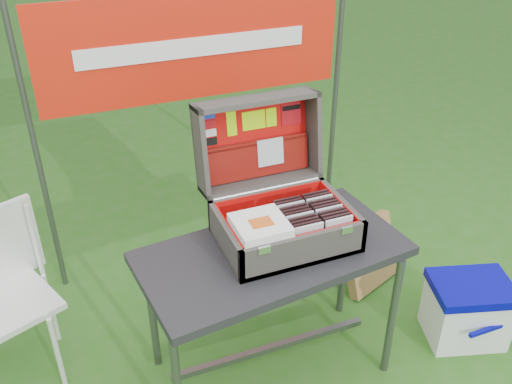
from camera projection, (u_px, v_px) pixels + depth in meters
name	position (u px, v px, depth m)	size (l,w,h in m)	color
ground	(275.00, 380.00, 2.71)	(80.00, 80.00, 0.00)	#266416
table	(271.00, 312.00, 2.60)	(1.13, 0.56, 0.71)	black
table_top	(272.00, 254.00, 2.43)	(1.13, 0.56, 0.04)	black
table_leg_fl	(177.00, 384.00, 2.28)	(0.04, 0.04, 0.67)	#59595B
table_leg_fr	(392.00, 318.00, 2.60)	(0.04, 0.04, 0.67)	#59595B
table_leg_bl	(152.00, 312.00, 2.63)	(0.04, 0.04, 0.67)	#59595B
table_leg_br	(344.00, 261.00, 2.95)	(0.04, 0.04, 0.67)	#59595B
table_brace	(271.00, 348.00, 2.72)	(0.98, 0.03, 0.03)	#59595B
suitcase	(280.00, 181.00, 2.38)	(0.56, 0.56, 0.54)	#5C5953
suitcase_base_bottom	(285.00, 239.00, 2.47)	(0.56, 0.40, 0.02)	#5C5953
suitcase_base_wall_front	(305.00, 251.00, 2.28)	(0.56, 0.02, 0.15)	#5C5953
suitcase_base_wall_back	(268.00, 204.00, 2.59)	(0.56, 0.02, 0.15)	#5C5953
suitcase_base_wall_left	(225.00, 240.00, 2.35)	(0.02, 0.40, 0.15)	#5C5953
suitcase_base_wall_right	(341.00, 213.00, 2.52)	(0.02, 0.40, 0.15)	#5C5953
suitcase_liner_floor	(285.00, 236.00, 2.46)	(0.52, 0.36, 0.01)	red
suitcase_latch_left	(264.00, 250.00, 2.18)	(0.05, 0.01, 0.03)	silver
suitcase_latch_right	(347.00, 230.00, 2.30)	(0.05, 0.01, 0.03)	silver
suitcase_hinge	(267.00, 189.00, 2.56)	(0.02, 0.02, 0.51)	silver
suitcase_lid_back	(253.00, 138.00, 2.60)	(0.56, 0.40, 0.02)	#5C5953
suitcase_lid_rim_far	(256.00, 100.00, 2.47)	(0.56, 0.02, 0.15)	#5C5953
suitcase_lid_rim_near	(261.00, 181.00, 2.62)	(0.56, 0.02, 0.15)	#5C5953
suitcase_lid_rim_left	(200.00, 152.00, 2.46)	(0.02, 0.40, 0.15)	#5C5953
suitcase_lid_rim_right	(313.00, 132.00, 2.63)	(0.02, 0.40, 0.15)	#5C5953
suitcase_lid_liner	(254.00, 139.00, 2.59)	(0.51, 0.35, 0.01)	red
suitcase_liner_wall_front	(303.00, 247.00, 2.29)	(0.52, 0.01, 0.13)	red
suitcase_liner_wall_back	(269.00, 204.00, 2.57)	(0.52, 0.01, 0.13)	red
suitcase_liner_wall_left	(229.00, 237.00, 2.35)	(0.01, 0.36, 0.13)	red
suitcase_liner_wall_right	(338.00, 212.00, 2.51)	(0.01, 0.36, 0.13)	red
suitcase_lid_pocket	(257.00, 159.00, 2.61)	(0.50, 0.16, 0.03)	maroon
suitcase_pocket_edge	(257.00, 143.00, 2.57)	(0.49, 0.02, 0.02)	maroon
suitcase_pocket_cd	(270.00, 152.00, 2.60)	(0.13, 0.13, 0.01)	silver
lid_sticker_cc_a	(209.00, 115.00, 2.46)	(0.06, 0.03, 0.00)	#1933B2
lid_sticker_cc_b	(209.00, 124.00, 2.47)	(0.06, 0.03, 0.00)	#A60B13
lid_sticker_cc_c	(210.00, 133.00, 2.49)	(0.06, 0.03, 0.00)	white
lid_sticker_cc_d	(211.00, 142.00, 2.51)	(0.06, 0.03, 0.00)	black
lid_card_neon_tall	(231.00, 124.00, 2.51)	(0.05, 0.11, 0.00)	#ABEC04
lid_card_neon_main	(254.00, 120.00, 2.55)	(0.11, 0.09, 0.00)	#ABEC04
lid_card_neon_small	(271.00, 117.00, 2.57)	(0.05, 0.09, 0.00)	#ABEC04
lid_sticker_band	(291.00, 114.00, 2.61)	(0.10, 0.10, 0.00)	#A60B13
lid_sticker_band_bar	(291.00, 108.00, 2.59)	(0.09, 0.02, 0.00)	black
cd_left_0	(309.00, 240.00, 2.31)	(0.12, 0.01, 0.14)	silver
cd_left_1	(306.00, 237.00, 2.33)	(0.12, 0.01, 0.14)	black
cd_left_2	(304.00, 234.00, 2.35)	(0.12, 0.01, 0.14)	black
cd_left_3	(302.00, 231.00, 2.36)	(0.12, 0.01, 0.14)	black
cd_left_4	(299.00, 228.00, 2.38)	(0.12, 0.01, 0.14)	silver
cd_left_5	(297.00, 225.00, 2.40)	(0.12, 0.01, 0.14)	black
cd_left_6	(295.00, 223.00, 2.42)	(0.12, 0.01, 0.14)	black
cd_left_7	(293.00, 220.00, 2.43)	(0.12, 0.01, 0.14)	black
cd_left_8	(290.00, 217.00, 2.45)	(0.12, 0.01, 0.14)	silver
cd_left_9	(288.00, 215.00, 2.47)	(0.12, 0.01, 0.14)	black
cd_left_10	(286.00, 212.00, 2.49)	(0.12, 0.01, 0.14)	black
cd_right_0	(338.00, 233.00, 2.36)	(0.12, 0.01, 0.14)	silver
cd_right_1	(336.00, 230.00, 2.37)	(0.12, 0.01, 0.14)	black
cd_right_2	(333.00, 227.00, 2.39)	(0.12, 0.01, 0.14)	black
cd_right_3	(331.00, 224.00, 2.41)	(0.12, 0.01, 0.14)	black
cd_right_4	(328.00, 221.00, 2.43)	(0.12, 0.01, 0.14)	silver
cd_right_5	(326.00, 219.00, 2.44)	(0.12, 0.01, 0.14)	black
cd_right_6	(323.00, 216.00, 2.46)	(0.12, 0.01, 0.14)	black
cd_right_7	(321.00, 213.00, 2.48)	(0.12, 0.01, 0.14)	black
cd_right_8	(319.00, 211.00, 2.50)	(0.12, 0.01, 0.14)	silver
cd_right_9	(316.00, 208.00, 2.51)	(0.12, 0.01, 0.14)	black
cd_right_10	(314.00, 206.00, 2.53)	(0.12, 0.01, 0.14)	black
songbook_0	(260.00, 228.00, 2.29)	(0.21, 0.21, 0.01)	white
songbook_1	(260.00, 227.00, 2.29)	(0.21, 0.21, 0.01)	white
songbook_2	(260.00, 226.00, 2.28)	(0.21, 0.21, 0.01)	white
songbook_3	(260.00, 225.00, 2.28)	(0.21, 0.21, 0.01)	white
songbook_4	(260.00, 224.00, 2.28)	(0.21, 0.21, 0.01)	white
songbook_5	(260.00, 223.00, 2.28)	(0.21, 0.21, 0.01)	white
songbook_6	(260.00, 222.00, 2.27)	(0.21, 0.21, 0.01)	white
songbook_graphic	(261.00, 222.00, 2.26)	(0.09, 0.07, 0.00)	#D85919
cooler	(467.00, 310.00, 2.87)	(0.39, 0.30, 0.34)	white
cooler_body	(466.00, 314.00, 2.88)	(0.37, 0.28, 0.30)	white
cooler_lid	(473.00, 288.00, 2.79)	(0.39, 0.30, 0.05)	#050495
cooler_handle	(489.00, 329.00, 2.74)	(0.23, 0.02, 0.02)	#050495
chair	(9.00, 306.00, 2.55)	(0.37, 0.41, 0.82)	silver
chair_seat	(9.00, 305.00, 2.54)	(0.37, 0.37, 0.03)	silver
chair_leg_fr	(57.00, 353.00, 2.58)	(0.02, 0.02, 0.42)	silver
chair_leg_br	(51.00, 308.00, 2.83)	(0.02, 0.02, 0.42)	silver
chair_upright_right	(35.00, 240.00, 2.63)	(0.02, 0.02, 0.39)	silver
cardboard_box	(370.00, 254.00, 3.22)	(0.37, 0.06, 0.39)	#A37443
banner_post_left	(36.00, 153.00, 2.87)	(0.03, 0.03, 1.70)	#59595B
banner_post_right	(335.00, 104.00, 3.41)	(0.03, 0.03, 1.70)	#59595B
banner	(194.00, 47.00, 2.90)	(1.60, 0.01, 0.55)	red
banner_text	(195.00, 47.00, 2.89)	(1.20, 0.00, 0.10)	white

